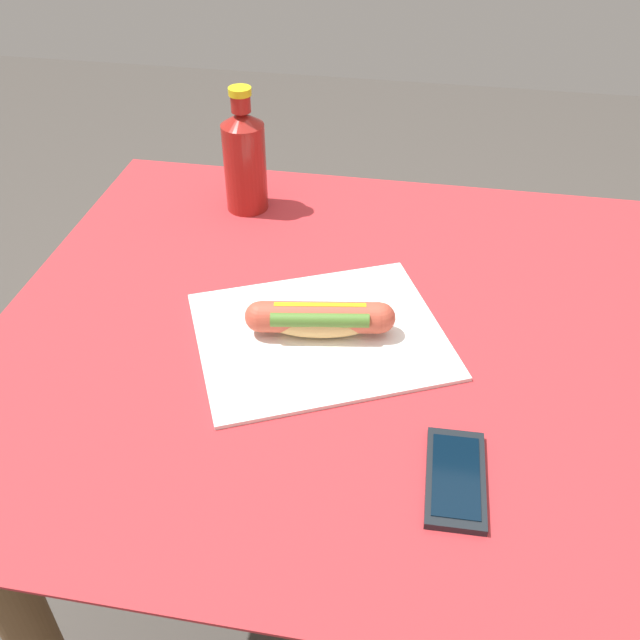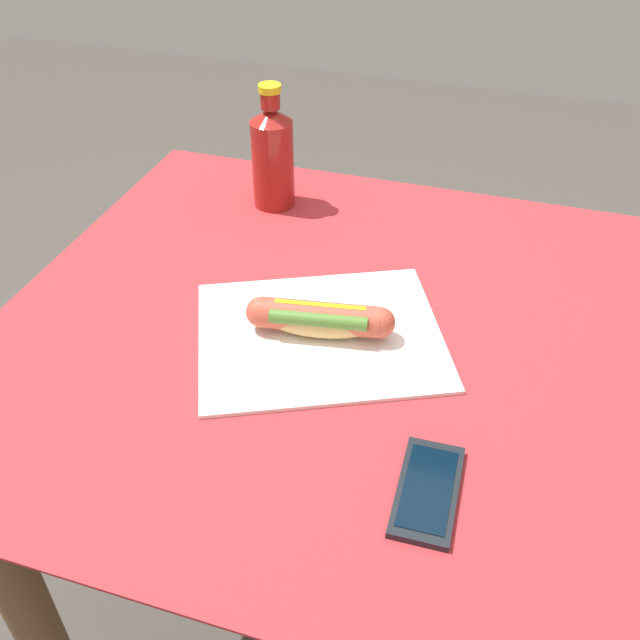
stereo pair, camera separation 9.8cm
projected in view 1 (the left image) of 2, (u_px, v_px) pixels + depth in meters
ground_plane at (351, 605)px, 1.47m from camera, size 6.00×6.00×0.00m
dining_table at (361, 397)px, 1.10m from camera, size 1.06×0.92×0.73m
paper_wrapper at (320, 335)px, 1.00m from camera, size 0.42×0.39×0.01m
hot_dog at (320, 319)px, 0.98m from camera, size 0.21×0.08×0.05m
cell_phone at (456, 478)px, 0.80m from camera, size 0.07×0.14×0.01m
soda_bottle at (245, 159)px, 1.23m from camera, size 0.07×0.07×0.22m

